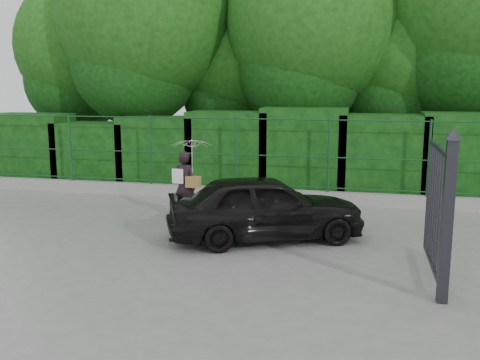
# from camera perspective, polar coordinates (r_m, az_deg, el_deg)

# --- Properties ---
(ground) EXTENTS (80.00, 80.00, 0.00)m
(ground) POSITION_cam_1_polar(r_m,az_deg,el_deg) (9.58, -9.04, -7.56)
(ground) COLOR gray
(kerb) EXTENTS (14.00, 0.25, 0.30)m
(kerb) POSITION_cam_1_polar(r_m,az_deg,el_deg) (13.68, -2.04, -1.38)
(kerb) COLOR #9E9E99
(kerb) RESTS_ON ground
(fence) EXTENTS (14.13, 0.06, 1.80)m
(fence) POSITION_cam_1_polar(r_m,az_deg,el_deg) (13.45, -1.16, 2.96)
(fence) COLOR #144320
(fence) RESTS_ON kerb
(hedge) EXTENTS (14.20, 1.20, 2.29)m
(hedge) POSITION_cam_1_polar(r_m,az_deg,el_deg) (14.44, -0.28, 2.88)
(hedge) COLOR black
(hedge) RESTS_ON ground
(trees) EXTENTS (17.10, 6.15, 8.08)m
(trees) POSITION_cam_1_polar(r_m,az_deg,el_deg) (16.43, 4.90, 16.20)
(trees) COLOR black
(trees) RESTS_ON ground
(gate) EXTENTS (0.22, 2.33, 2.36)m
(gate) POSITION_cam_1_polar(r_m,az_deg,el_deg) (7.99, 20.78, -2.87)
(gate) COLOR #27272D
(gate) RESTS_ON ground
(woman) EXTENTS (0.89, 0.91, 1.74)m
(woman) POSITION_cam_1_polar(r_m,az_deg,el_deg) (11.63, -5.39, 1.53)
(woman) COLOR black
(woman) RESTS_ON ground
(car) EXTENTS (3.95, 2.84, 1.25)m
(car) POSITION_cam_1_polar(r_m,az_deg,el_deg) (10.05, 2.71, -2.89)
(car) COLOR black
(car) RESTS_ON ground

